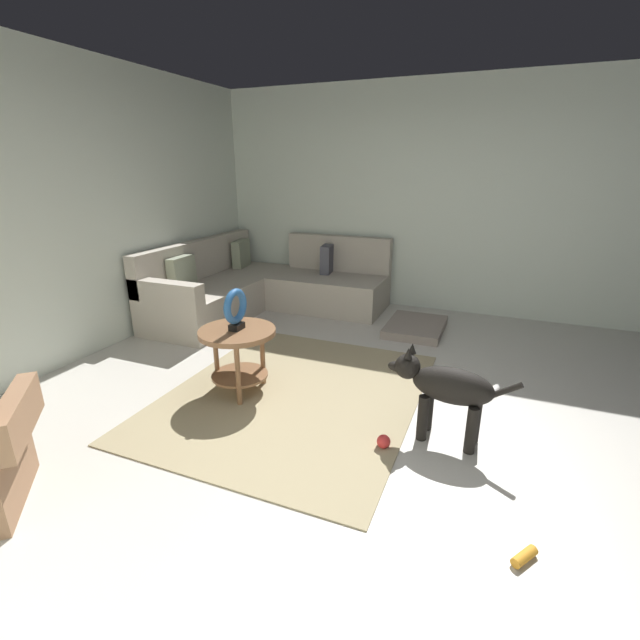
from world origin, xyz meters
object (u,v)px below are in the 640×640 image
dog_bed_mat (415,327)px  dog_toy_ball (384,441)px  side_table (238,344)px  sectional_couch (263,288)px  torus_sculpture (236,308)px  dog (445,388)px  dog_toy_bone (496,389)px  dog_toy_rope (524,556)px

dog_bed_mat → dog_toy_ball: bearing=-174.3°
side_table → dog_toy_ball: side_table is taller
sectional_couch → torus_sculpture: size_ratio=6.90×
sectional_couch → dog_bed_mat: 1.95m
sectional_couch → dog_bed_mat: sectional_couch is taller
dog_bed_mat → dog_toy_ball: same height
side_table → torus_sculpture: bearing=-90.0°
side_table → dog: size_ratio=0.71×
torus_sculpture → dog_toy_bone: 2.18m
dog_toy_ball → dog_toy_bone: dog_toy_ball is taller
dog_toy_ball → sectional_couch: bearing=43.6°
dog → torus_sculpture: bearing=93.8°
sectional_couch → side_table: size_ratio=3.75×
torus_sculpture → dog_toy_ball: bearing=-103.3°
side_table → torus_sculpture: (0.00, -0.00, 0.29)m
sectional_couch → dog_toy_bone: sectional_couch is taller
dog_toy_rope → dog_toy_bone: bearing=6.0°
torus_sculpture → dog: (-0.05, -1.60, -0.33)m
torus_sculpture → dog_toy_rope: size_ratio=2.24×
sectional_couch → dog_toy_rope: (-2.88, -2.99, -0.27)m
sectional_couch → dog_toy_bone: (-1.19, -2.81, -0.26)m
side_table → dog_bed_mat: 2.25m
dog_bed_mat → dog_toy_rope: (-2.86, -1.05, -0.02)m
side_table → dog_toy_bone: side_table is taller
dog_bed_mat → dog: bearing=-164.6°
dog → dog_toy_rope: bearing=-144.3°
sectional_couch → dog_toy_ball: (-2.27, -2.16, -0.25)m
side_table → dog_bed_mat: size_ratio=0.75×
dog → dog_toy_rope: 1.06m
torus_sculpture → dog_toy_rope: 2.39m
side_table → dog: bearing=-91.7°
side_table → dog_toy_ball: 1.35m
dog_toy_rope → dog_toy_ball: bearing=53.7°
side_table → dog_toy_bone: size_ratio=3.33×
torus_sculpture → dog_toy_ball: torus_sculpture is taller
torus_sculpture → dog_toy_bone: torus_sculpture is taller
side_table → dog: dog is taller
torus_sculpture → dog_bed_mat: bearing=-28.1°
dog_toy_ball → dog_toy_rope: 1.03m
side_table → dog_toy_rope: 2.32m
dog → dog_toy_bone: dog is taller
side_table → dog_toy_rope: side_table is taller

